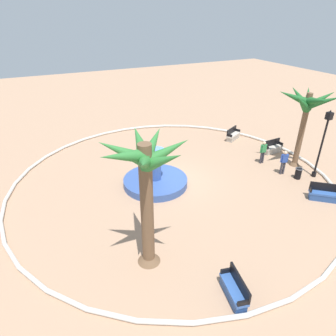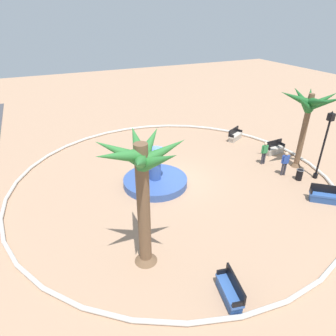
% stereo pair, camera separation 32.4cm
% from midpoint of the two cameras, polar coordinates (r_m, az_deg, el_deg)
% --- Properties ---
extents(ground_plane, '(80.00, 80.00, 0.00)m').
position_cam_midpoint_polar(ground_plane, '(19.04, 1.50, -2.45)').
color(ground_plane, tan).
extents(plaza_curb, '(19.95, 19.95, 0.20)m').
position_cam_midpoint_polar(plaza_curb, '(18.99, 1.51, -2.19)').
color(plaza_curb, silver).
rests_on(plaza_curb, ground).
extents(fountain, '(3.95, 3.95, 2.38)m').
position_cam_midpoint_polar(fountain, '(18.46, -1.94, -2.33)').
color(fountain, '#38569E').
rests_on(fountain, ground).
extents(palm_tree_near_fountain, '(3.78, 3.68, 5.34)m').
position_cam_midpoint_polar(palm_tree_near_fountain, '(21.26, 25.84, 10.33)').
color(palm_tree_near_fountain, brown).
rests_on(palm_tree_near_fountain, ground).
extents(palm_tree_by_curb, '(3.51, 3.55, 5.81)m').
position_cam_midpoint_polar(palm_tree_by_curb, '(11.06, -4.16, -1.79)').
color(palm_tree_by_curb, brown).
rests_on(palm_tree_by_curb, ground).
extents(bench_east, '(1.18, 1.65, 1.00)m').
position_cam_midpoint_polar(bench_east, '(25.56, 13.05, 5.96)').
color(bench_east, beige).
rests_on(bench_east, ground).
extents(bench_west, '(1.41, 1.55, 1.00)m').
position_cam_midpoint_polar(bench_west, '(19.13, 28.18, -4.81)').
color(bench_west, '#335BA8').
rests_on(bench_west, ground).
extents(bench_north, '(1.67, 0.82, 1.00)m').
position_cam_midpoint_polar(bench_north, '(12.32, 12.55, -22.11)').
color(bench_north, '#335BA8').
rests_on(bench_north, ground).
extents(bench_southeast, '(0.59, 1.63, 1.00)m').
position_cam_midpoint_polar(bench_southeast, '(23.95, 20.06, 3.39)').
color(bench_southeast, beige).
rests_on(bench_southeast, ground).
extents(lamppost, '(0.32, 0.32, 4.48)m').
position_cam_midpoint_polar(lamppost, '(20.63, 28.21, 4.66)').
color(lamppost, black).
rests_on(lamppost, ground).
extents(trash_bin, '(0.46, 0.46, 0.73)m').
position_cam_midpoint_polar(trash_bin, '(20.80, 24.26, -1.13)').
color(trash_bin, black).
rests_on(trash_bin, ground).
extents(person_cyclist_helmet, '(0.22, 0.53, 1.65)m').
position_cam_midpoint_polar(person_cyclist_helmet, '(21.80, 18.37, 2.93)').
color(person_cyclist_helmet, '#33333D').
rests_on(person_cyclist_helmet, ground).
extents(person_cyclist_photo, '(0.29, 0.51, 1.66)m').
position_cam_midpoint_polar(person_cyclist_photo, '(20.75, 21.90, 1.00)').
color(person_cyclist_photo, '#33333D').
rests_on(person_cyclist_photo, ground).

